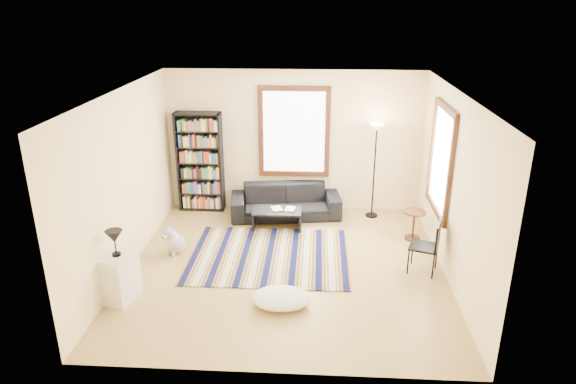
# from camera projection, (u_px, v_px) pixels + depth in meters

# --- Properties ---
(floor) EXTENTS (5.00, 5.00, 0.10)m
(floor) POSITION_uv_depth(u_px,v_px,m) (286.00, 269.00, 8.28)
(floor) COLOR #AA8C4D
(floor) RESTS_ON ground
(ceiling) EXTENTS (5.00, 5.00, 0.10)m
(ceiling) POSITION_uv_depth(u_px,v_px,m) (286.00, 89.00, 7.25)
(ceiling) COLOR white
(ceiling) RESTS_ON floor
(wall_back) EXTENTS (5.00, 0.10, 2.80)m
(wall_back) POSITION_uv_depth(u_px,v_px,m) (294.00, 141.00, 10.14)
(wall_back) COLOR #FFE7AB
(wall_back) RESTS_ON floor
(wall_front) EXTENTS (5.00, 0.10, 2.80)m
(wall_front) POSITION_uv_depth(u_px,v_px,m) (271.00, 269.00, 5.39)
(wall_front) COLOR #FFE7AB
(wall_front) RESTS_ON floor
(wall_left) EXTENTS (0.10, 5.00, 2.80)m
(wall_left) POSITION_uv_depth(u_px,v_px,m) (121.00, 182.00, 7.91)
(wall_left) COLOR #FFE7AB
(wall_left) RESTS_ON floor
(wall_right) EXTENTS (0.10, 5.00, 2.80)m
(wall_right) POSITION_uv_depth(u_px,v_px,m) (457.00, 189.00, 7.62)
(wall_right) COLOR #FFE7AB
(wall_right) RESTS_ON floor
(window_back) EXTENTS (1.20, 0.06, 1.60)m
(window_back) POSITION_uv_depth(u_px,v_px,m) (294.00, 132.00, 10.00)
(window_back) COLOR white
(window_back) RESTS_ON wall_back
(window_right) EXTENTS (0.06, 1.20, 1.60)m
(window_right) POSITION_uv_depth(u_px,v_px,m) (441.00, 160.00, 8.30)
(window_right) COLOR white
(window_right) RESTS_ON wall_right
(rug) EXTENTS (2.64, 2.11, 0.02)m
(rug) POSITION_uv_depth(u_px,v_px,m) (269.00, 255.00, 8.61)
(rug) COLOR #0B103B
(rug) RESTS_ON floor
(sofa) EXTENTS (1.12, 2.22, 0.62)m
(sofa) POSITION_uv_depth(u_px,v_px,m) (286.00, 201.00, 10.07)
(sofa) COLOR black
(sofa) RESTS_ON floor
(bookshelf) EXTENTS (0.90, 0.30, 2.00)m
(bookshelf) POSITION_uv_depth(u_px,v_px,m) (200.00, 162.00, 10.17)
(bookshelf) COLOR black
(bookshelf) RESTS_ON floor
(coffee_table) EXTENTS (0.99, 0.68, 0.36)m
(coffee_table) POSITION_uv_depth(u_px,v_px,m) (277.00, 219.00, 9.60)
(coffee_table) COLOR black
(coffee_table) RESTS_ON floor
(book_a) EXTENTS (0.29, 0.25, 0.02)m
(book_a) POSITION_uv_depth(u_px,v_px,m) (272.00, 209.00, 9.54)
(book_a) COLOR beige
(book_a) RESTS_ON coffee_table
(book_b) EXTENTS (0.21, 0.27, 0.02)m
(book_b) POSITION_uv_depth(u_px,v_px,m) (285.00, 209.00, 9.57)
(book_b) COLOR beige
(book_b) RESTS_ON coffee_table
(floor_cushion) EXTENTS (0.98, 0.84, 0.21)m
(floor_cushion) POSITION_uv_depth(u_px,v_px,m) (281.00, 298.00, 7.21)
(floor_cushion) COLOR white
(floor_cushion) RESTS_ON floor
(floor_lamp) EXTENTS (0.37, 0.37, 1.86)m
(floor_lamp) POSITION_uv_depth(u_px,v_px,m) (374.00, 171.00, 9.85)
(floor_lamp) COLOR black
(floor_lamp) RESTS_ON floor
(side_table) EXTENTS (0.50, 0.50, 0.54)m
(side_table) POSITION_uv_depth(u_px,v_px,m) (413.00, 225.00, 9.12)
(side_table) COLOR #422010
(side_table) RESTS_ON floor
(folding_chair) EXTENTS (0.53, 0.52, 0.86)m
(folding_chair) POSITION_uv_depth(u_px,v_px,m) (424.00, 247.00, 7.98)
(folding_chair) COLOR black
(folding_chair) RESTS_ON floor
(white_cabinet) EXTENTS (0.50, 0.58, 0.70)m
(white_cabinet) POSITION_uv_depth(u_px,v_px,m) (120.00, 277.00, 7.27)
(white_cabinet) COLOR white
(white_cabinet) RESTS_ON floor
(table_lamp) EXTENTS (0.27, 0.27, 0.38)m
(table_lamp) POSITION_uv_depth(u_px,v_px,m) (115.00, 243.00, 7.07)
(table_lamp) COLOR black
(table_lamp) RESTS_ON white_cabinet
(dog) EXTENTS (0.52, 0.62, 0.53)m
(dog) POSITION_uv_depth(u_px,v_px,m) (174.00, 238.00, 8.64)
(dog) COLOR #BDBDBD
(dog) RESTS_ON floor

